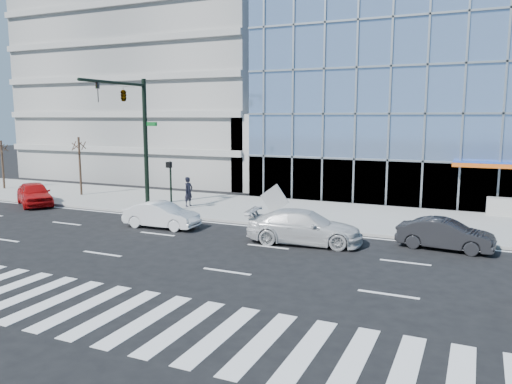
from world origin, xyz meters
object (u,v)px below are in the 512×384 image
(dark_sedan, at_px, (445,234))
(ped_signal_post, at_px, (170,178))
(street_tree_far, at_px, (1,147))
(tilted_panel, at_px, (275,199))
(traffic_signal, at_px, (130,111))
(white_suv, at_px, (304,227))
(white_sedan, at_px, (162,215))
(pedestrian, at_px, (189,192))
(street_tree_near, at_px, (79,145))
(red_sedan, at_px, (34,194))

(dark_sedan, bearing_deg, ped_signal_post, 87.85)
(street_tree_far, distance_m, tilted_panel, 23.87)
(traffic_signal, xyz_separation_m, street_tree_far, (-15.00, 2.93, -2.72))
(ped_signal_post, distance_m, white_suv, 10.56)
(white_sedan, distance_m, pedestrian, 5.56)
(white_sedan, bearing_deg, traffic_signal, 51.24)
(ped_signal_post, bearing_deg, white_sedan, -62.94)
(ped_signal_post, bearing_deg, street_tree_near, 164.94)
(street_tree_far, bearing_deg, street_tree_near, 0.00)
(street_tree_far, relative_size, white_sedan, 0.95)
(ped_signal_post, xyz_separation_m, street_tree_far, (-17.50, 2.56, 1.30))
(traffic_signal, height_order, street_tree_far, traffic_signal)
(traffic_signal, relative_size, white_suv, 1.50)
(traffic_signal, height_order, pedestrian, traffic_signal)
(dark_sedan, height_order, red_sedan, red_sedan)
(white_sedan, distance_m, dark_sedan, 14.03)
(traffic_signal, distance_m, tilted_panel, 10.27)
(street_tree_near, bearing_deg, pedestrian, -5.16)
(traffic_signal, xyz_separation_m, pedestrian, (2.73, 2.05, -5.08))
(pedestrian, bearing_deg, white_suv, -110.71)
(pedestrian, bearing_deg, dark_sedan, -95.18)
(tilted_panel, bearing_deg, red_sedan, -168.28)
(pedestrian, bearing_deg, street_tree_far, 95.74)
(street_tree_near, relative_size, dark_sedan, 1.04)
(street_tree_far, relative_size, dark_sedan, 0.95)
(street_tree_near, xyz_separation_m, pedestrian, (9.73, -0.88, -2.69))
(traffic_signal, relative_size, ped_signal_post, 2.67)
(white_suv, xyz_separation_m, white_sedan, (-7.95, 0.07, -0.10))
(street_tree_near, xyz_separation_m, white_suv, (19.30, -6.24, -3.01))
(street_tree_far, height_order, white_sedan, street_tree_far)
(street_tree_far, bearing_deg, tilted_panel, -2.70)
(ped_signal_post, height_order, pedestrian, ped_signal_post)
(street_tree_far, xyz_separation_m, tilted_panel, (23.73, -1.12, -2.39))
(white_suv, relative_size, white_sedan, 1.30)
(red_sedan, distance_m, tilted_panel, 16.20)
(white_sedan, height_order, tilted_panel, tilted_panel)
(street_tree_far, distance_m, red_sedan, 9.17)
(white_sedan, relative_size, pedestrian, 2.17)
(ped_signal_post, bearing_deg, red_sedan, -171.42)
(pedestrian, bearing_deg, traffic_signal, 135.53)
(ped_signal_post, distance_m, white_sedan, 4.32)
(tilted_panel, bearing_deg, pedestrian, 179.11)
(dark_sedan, distance_m, tilted_panel, 10.22)
(ped_signal_post, height_order, tilted_panel, ped_signal_post)
(white_suv, bearing_deg, dark_sedan, -82.87)
(traffic_signal, distance_m, white_suv, 13.83)
(ped_signal_post, relative_size, dark_sedan, 0.73)
(ped_signal_post, relative_size, tilted_panel, 2.31)
(dark_sedan, relative_size, tilted_panel, 3.14)
(dark_sedan, relative_size, pedestrian, 2.17)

